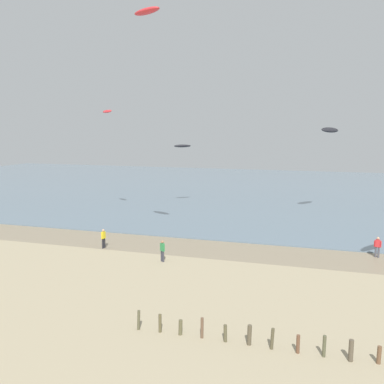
# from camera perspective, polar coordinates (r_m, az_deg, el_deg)

# --- Properties ---
(wet_sand_strip) EXTENTS (120.00, 5.48, 0.01)m
(wet_sand_strip) POSITION_cam_1_polar(r_m,az_deg,el_deg) (36.01, 8.26, -8.20)
(wet_sand_strip) COLOR gray
(wet_sand_strip) RESTS_ON ground
(sea) EXTENTS (160.00, 70.00, 0.10)m
(sea) POSITION_cam_1_polar(r_m,az_deg,el_deg) (72.79, 12.68, 0.23)
(sea) COLOR slate
(sea) RESTS_ON ground
(groyne_mid) EXTENTS (17.46, 0.37, 1.07)m
(groyne_mid) POSITION_cam_1_polar(r_m,az_deg,el_deg) (21.27, 18.09, -19.52)
(groyne_mid) COLOR brown
(groyne_mid) RESTS_ON ground
(person_mid_beach) EXTENTS (0.55, 0.31, 1.71)m
(person_mid_beach) POSITION_cam_1_polar(r_m,az_deg,el_deg) (37.32, 24.03, -6.81)
(person_mid_beach) COLOR #4C4C56
(person_mid_beach) RESTS_ON ground
(person_by_waterline) EXTENTS (0.28, 0.56, 1.71)m
(person_by_waterline) POSITION_cam_1_polar(r_m,az_deg,el_deg) (37.53, -12.01, -6.16)
(person_by_waterline) COLOR #232328
(person_by_waterline) RESTS_ON ground
(person_left_flank) EXTENTS (0.47, 0.39, 1.71)m
(person_left_flank) POSITION_cam_1_polar(r_m,az_deg,el_deg) (33.17, -4.07, -7.95)
(person_left_flank) COLOR #383842
(person_left_flank) RESTS_ON ground
(kite_aloft_0) EXTENTS (2.91, 2.07, 0.50)m
(kite_aloft_0) POSITION_cam_1_polar(r_m,az_deg,el_deg) (35.33, -6.20, 23.36)
(kite_aloft_0) COLOR red
(kite_aloft_5) EXTENTS (2.70, 3.26, 0.87)m
(kite_aloft_5) POSITION_cam_1_polar(r_m,az_deg,el_deg) (51.63, 18.34, 8.06)
(kite_aloft_5) COLOR black
(kite_aloft_6) EXTENTS (1.99, 1.68, 0.53)m
(kite_aloft_6) POSITION_cam_1_polar(r_m,az_deg,el_deg) (51.05, -11.52, 10.75)
(kite_aloft_6) COLOR red
(kite_aloft_7) EXTENTS (2.34, 2.07, 0.39)m
(kite_aloft_7) POSITION_cam_1_polar(r_m,az_deg,el_deg) (55.50, -1.32, 6.31)
(kite_aloft_7) COLOR black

